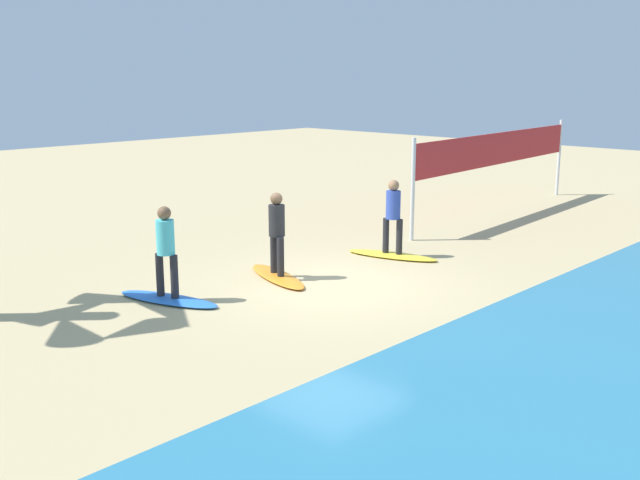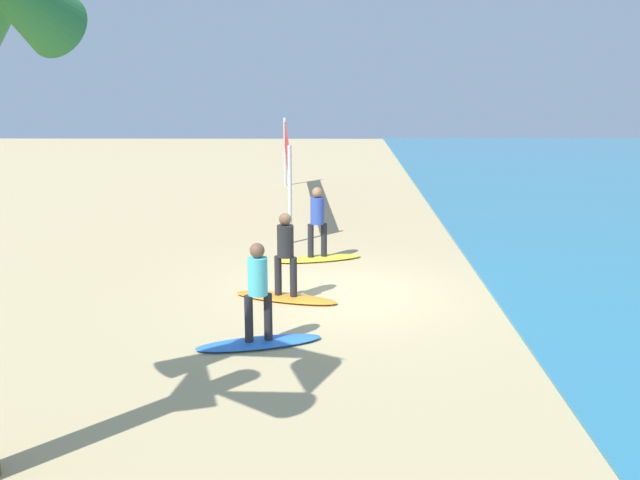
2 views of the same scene
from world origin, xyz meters
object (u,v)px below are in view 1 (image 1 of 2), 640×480
(surfer_orange, at_px, (277,228))
(surfboard_orange, at_px, (277,276))
(surfboard_yellow, at_px, (392,255))
(surfboard_blue, at_px, (168,299))
(surfer_blue, at_px, (166,245))
(volleyball_net, at_px, (499,152))
(surfer_yellow, at_px, (393,211))

(surfer_orange, bearing_deg, surfboard_orange, 180.00)
(surfboard_yellow, distance_m, surfboard_orange, 3.02)
(surfboard_blue, distance_m, surfer_blue, 0.99)
(surfboard_yellow, distance_m, volleyball_net, 6.49)
(surfboard_yellow, relative_size, surfer_yellow, 1.28)
(surfboard_yellow, relative_size, surfboard_blue, 1.00)
(surfboard_yellow, relative_size, surfer_orange, 1.28)
(surfboard_orange, bearing_deg, surfer_blue, -79.14)
(surfer_yellow, xyz_separation_m, surfboard_orange, (2.96, -0.57, -0.99))
(surfboard_orange, xyz_separation_m, surfboard_blue, (2.39, -0.31, 0.00))
(surfboard_blue, height_order, surfer_blue, surfer_blue)
(surfboard_orange, bearing_deg, surfer_yellow, 97.38)
(surfer_yellow, distance_m, volleyball_net, 6.29)
(surfboard_blue, xyz_separation_m, volleyball_net, (-11.51, -0.13, 1.74))
(surfboard_blue, bearing_deg, surfer_blue, -16.89)
(surfer_yellow, relative_size, surfer_orange, 1.00)
(surfer_yellow, xyz_separation_m, surfer_orange, (2.96, -0.57, 0.00))
(surfboard_yellow, height_order, surfer_yellow, surfer_yellow)
(surfboard_blue, xyz_separation_m, surfer_blue, (0.00, 0.00, 0.99))
(surfboard_orange, height_order, surfer_orange, surfer_orange)
(surfer_yellow, height_order, surfer_orange, same)
(surfer_blue, bearing_deg, surfboard_yellow, 170.57)
(surfboard_orange, distance_m, volleyball_net, 9.30)
(surfboard_orange, bearing_deg, surfboard_yellow, 97.38)
(surfboard_blue, relative_size, surfer_blue, 1.28)
(surfer_orange, distance_m, surfer_blue, 2.41)
(surfboard_orange, relative_size, surfer_blue, 1.28)
(surfboard_orange, distance_m, surfer_blue, 2.61)
(surfboard_orange, bearing_deg, volleyball_net, 111.16)
(surfer_yellow, distance_m, surfer_blue, 5.42)
(surfboard_yellow, relative_size, volleyball_net, 0.23)
(surfer_orange, xyz_separation_m, volleyball_net, (-9.13, -0.45, 0.75))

